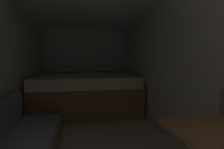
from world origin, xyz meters
name	(u,v)px	position (x,y,z in m)	size (l,w,h in m)	color
ground_plane	(91,138)	(0.00, 1.94, 0.00)	(7.18, 7.18, 0.00)	#B2A893
wall_back	(85,64)	(0.00, 4.56, 1.05)	(2.48, 0.05, 2.10)	silver
wall_right	(167,68)	(1.22, 1.94, 1.05)	(0.05, 5.18, 2.10)	silver
bed	(86,91)	(0.00, 3.56, 0.41)	(2.26, 1.87, 0.98)	olive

